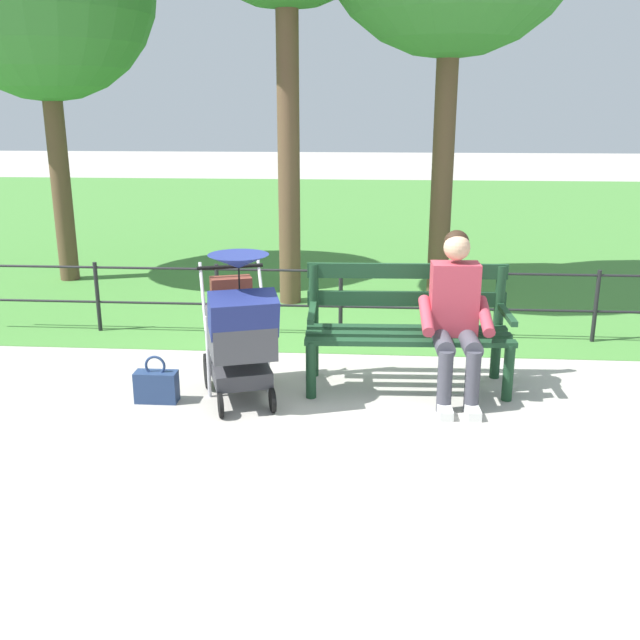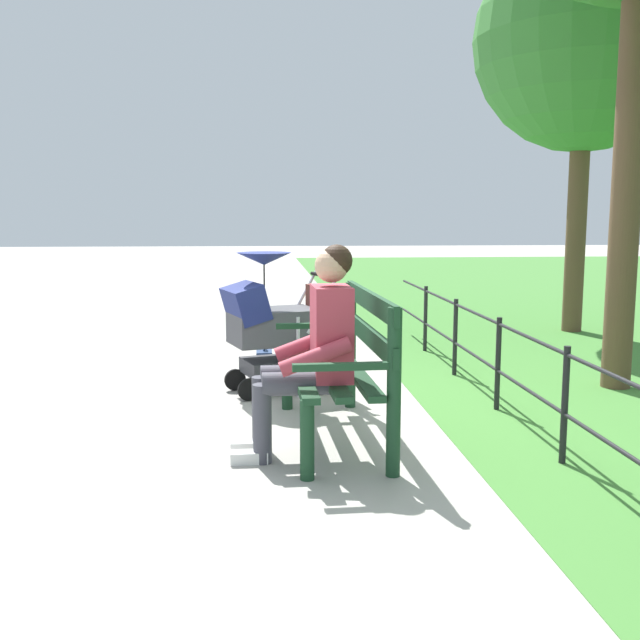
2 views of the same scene
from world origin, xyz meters
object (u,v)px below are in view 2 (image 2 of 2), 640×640
(park_bench, at_px, (344,358))
(handbag, at_px, (264,362))
(person_on_bench, at_px, (313,345))
(tree_near_bench, at_px, (585,41))
(stroller, at_px, (273,321))

(park_bench, xyz_separation_m, handbag, (1.90, 0.51, -0.40))
(park_bench, bearing_deg, handbag, 14.93)
(person_on_bench, bearing_deg, handbag, 7.20)
(handbag, xyz_separation_m, tree_near_bench, (2.29, -3.87, 3.38))
(park_bench, relative_size, tree_near_bench, 0.33)
(stroller, height_order, handbag, stroller)
(person_on_bench, xyz_separation_m, stroller, (1.61, 0.21, -0.08))
(park_bench, distance_m, person_on_bench, 0.44)
(tree_near_bench, bearing_deg, person_on_bench, 141.67)
(park_bench, relative_size, person_on_bench, 1.27)
(handbag, height_order, tree_near_bench, tree_near_bench)
(park_bench, height_order, person_on_bench, person_on_bench)
(stroller, bearing_deg, person_on_bench, -172.58)
(handbag, bearing_deg, tree_near_bench, -59.41)
(park_bench, xyz_separation_m, stroller, (1.26, 0.43, 0.07))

